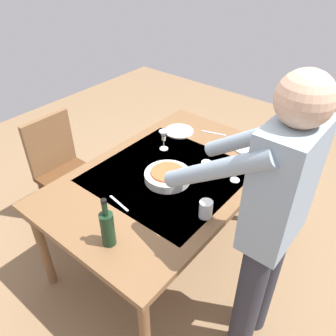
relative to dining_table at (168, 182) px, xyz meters
The scene contains 14 objects.
ground_plane 0.67m from the dining_table, ahead, with size 6.00×6.00×0.00m, color #846647.
dining_table is the anchor object (origin of this frame).
chair_near 0.95m from the dining_table, 75.73° to the right, with size 0.40×0.40×0.91m.
person_server 0.87m from the dining_table, 74.69° to the left, with size 0.42×0.61×1.69m.
wine_bottle 0.69m from the dining_table, 12.15° to the left, with size 0.07×0.07×0.30m.
wine_glass_left 0.35m from the dining_table, 135.12° to the right, with size 0.07×0.07×0.15m.
wine_glass_right 0.47m from the dining_table, 120.21° to the left, with size 0.07×0.07×0.15m.
water_cup_near_left 0.47m from the dining_table, 67.15° to the left, with size 0.08×0.08×0.11m, color silver.
water_cup_near_right 0.27m from the dining_table, 131.15° to the left, with size 0.07×0.07×0.09m, color silver.
serving_bowl_pasta 0.11m from the dining_table, 36.87° to the left, with size 0.30×0.30×0.07m.
dinner_plate_near 0.68m from the dining_table, 158.17° to the left, with size 0.23×0.23×0.01m, color silver.
dinner_plate_far 0.57m from the dining_table, 149.66° to the right, with size 0.23×0.23×0.01m, color silver.
table_knife 0.65m from the dining_table, behind, with size 0.01×0.20×0.01m, color silver.
table_fork 0.42m from the dining_table, ahead, with size 0.01×0.18×0.01m, color silver.
Camera 1 is at (1.39, 1.13, 2.09)m, focal length 36.20 mm.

